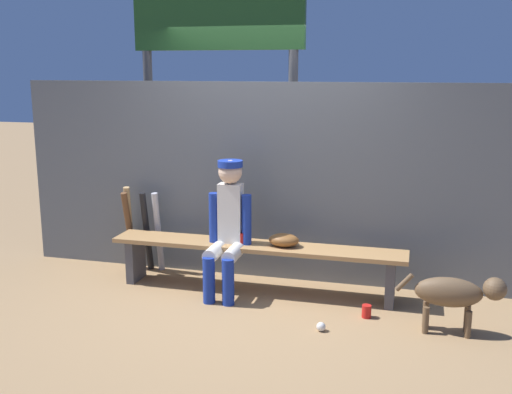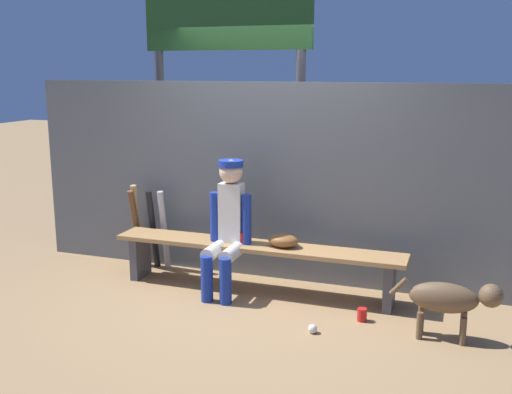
{
  "view_description": "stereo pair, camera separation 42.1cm",
  "coord_description": "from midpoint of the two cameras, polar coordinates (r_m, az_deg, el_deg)",
  "views": [
    {
      "loc": [
        1.39,
        -5.2,
        2.07
      ],
      "look_at": [
        0.0,
        0.0,
        0.91
      ],
      "focal_mm": 42.25,
      "sensor_mm": 36.0,
      "label": 1
    },
    {
      "loc": [
        1.79,
        -5.08,
        2.07
      ],
      "look_at": [
        0.0,
        0.0,
        0.91
      ],
      "focal_mm": 42.25,
      "sensor_mm": 36.0,
      "label": 2
    }
  ],
  "objects": [
    {
      "name": "dugout_bench",
      "position": [
        5.65,
        2.14,
        -5.44
      ],
      "size": [
        2.77,
        0.36,
        0.46
      ],
      "color": "#AD7F4C",
      "rests_on": "ground_plane"
    },
    {
      "name": "scoreboard",
      "position": [
        6.58,
        -0.33,
        13.48
      ],
      "size": [
        2.15,
        0.27,
        3.2
      ],
      "color": "#3F3F42",
      "rests_on": "ground_plane"
    },
    {
      "name": "player_seated",
      "position": [
        5.54,
        -0.58,
        -2.49
      ],
      "size": [
        0.41,
        0.55,
        1.25
      ],
      "color": "silver",
      "rests_on": "ground_plane"
    },
    {
      "name": "chainlink_fence",
      "position": [
        5.9,
        3.44,
        1.37
      ],
      "size": [
        5.16,
        0.03,
        1.94
      ],
      "primitive_type": "cube",
      "color": "#595E63",
      "rests_on": "ground_plane"
    },
    {
      "name": "bat_aluminum_silver",
      "position": [
        6.3,
        -6.82,
        -3.14
      ],
      "size": [
        0.08,
        0.17,
        0.84
      ],
      "primitive_type": "cylinder",
      "rotation": [
        0.12,
        0.0,
        -0.08
      ],
      "color": "#B7B7BC",
      "rests_on": "ground_plane"
    },
    {
      "name": "bat_wood_dark",
      "position": [
        6.4,
        -9.41,
        -2.96
      ],
      "size": [
        0.07,
        0.24,
        0.85
      ],
      "primitive_type": "cylinder",
      "rotation": [
        0.21,
        0.0,
        -0.01
      ],
      "color": "brown",
      "rests_on": "ground_plane"
    },
    {
      "name": "bat_aluminum_black",
      "position": [
        6.35,
        -7.86,
        -3.07
      ],
      "size": [
        0.1,
        0.18,
        0.84
      ],
      "primitive_type": "cylinder",
      "rotation": [
        0.13,
        0.0,
        -0.19
      ],
      "color": "black",
      "rests_on": "ground_plane"
    },
    {
      "name": "bat_wood_tan",
      "position": [
        6.43,
        -9.38,
        -2.68
      ],
      "size": [
        0.1,
        0.19,
        0.89
      ],
      "primitive_type": "cylinder",
      "rotation": [
        0.14,
        0.0,
        0.2
      ],
      "color": "tan",
      "rests_on": "ground_plane"
    },
    {
      "name": "cup_on_bench",
      "position": [
        5.62,
        0.8,
        -3.92
      ],
      "size": [
        0.08,
        0.08,
        0.11
      ],
      "primitive_type": "cylinder",
      "color": "red",
      "rests_on": "dugout_bench"
    },
    {
      "name": "dog",
      "position": [
        4.98,
        20.34,
        -9.08
      ],
      "size": [
        0.84,
        0.2,
        0.49
      ],
      "color": "brown",
      "rests_on": "ground_plane"
    },
    {
      "name": "ground_plane",
      "position": [
        5.77,
        2.11,
        -8.93
      ],
      "size": [
        30.0,
        30.0,
        0.0
      ],
      "primitive_type": "plane",
      "color": "#9E7A51"
    },
    {
      "name": "baseball_glove",
      "position": [
        5.53,
        4.78,
        -4.16
      ],
      "size": [
        0.28,
        0.2,
        0.12
      ],
      "primitive_type": "ellipsoid",
      "color": "brown",
      "rests_on": "dugout_bench"
    },
    {
      "name": "cup_on_ground",
      "position": [
        5.23,
        12.33,
        -10.87
      ],
      "size": [
        0.08,
        0.08,
        0.11
      ],
      "primitive_type": "cylinder",
      "color": "red",
      "rests_on": "ground_plane"
    },
    {
      "name": "baseball",
      "position": [
        4.95,
        7.88,
        -12.29
      ],
      "size": [
        0.07,
        0.07,
        0.07
      ],
      "primitive_type": "sphere",
      "color": "white",
      "rests_on": "ground_plane"
    }
  ]
}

